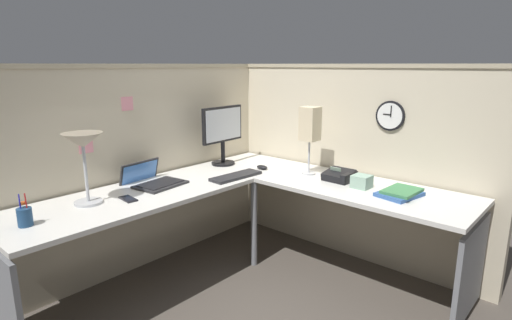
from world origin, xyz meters
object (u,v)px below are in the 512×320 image
object	(u,v)px
computer_mouse	(262,167)
desk_lamp_paper	(310,126)
book_stack	(400,193)
tissue_box	(362,182)
laptop	(151,180)
wall_clock	(390,116)
cell_phone	(128,199)
office_phone	(340,176)
keyboard	(236,176)
desk_lamp_dome	(83,146)
pen_cup	(25,217)
monitor	(223,131)

from	to	relation	value
computer_mouse	desk_lamp_paper	bearing A→B (deg)	-70.44
book_stack	tissue_box	distance (m)	0.28
laptop	wall_clock	distance (m)	1.82
cell_phone	office_phone	distance (m)	1.51
keyboard	wall_clock	bearing A→B (deg)	-45.92
desk_lamp_dome	wall_clock	world-z (taller)	wall_clock
laptop	keyboard	world-z (taller)	laptop
pen_cup	desk_lamp_paper	size ratio (longest dim) A/B	0.34
laptop	desk_lamp_dome	bearing A→B (deg)	-171.46
office_phone	tissue_box	bearing A→B (deg)	-104.48
monitor	computer_mouse	distance (m)	0.47
computer_mouse	pen_cup	bearing A→B (deg)	174.67
computer_mouse	cell_phone	xyz separation A→B (m)	(-1.16, 0.14, -0.01)
cell_phone	wall_clock	xyz separation A→B (m)	(1.59, -1.02, 0.47)
desk_lamp_paper	pen_cup	bearing A→B (deg)	164.20
keyboard	tissue_box	world-z (taller)	tissue_box
pen_cup	monitor	bearing A→B (deg)	6.84
laptop	computer_mouse	world-z (taller)	laptop
book_stack	desk_lamp_paper	xyz separation A→B (m)	(0.06, 0.77, 0.36)
cell_phone	tissue_box	distance (m)	1.58
monitor	keyboard	xyz separation A→B (m)	(-0.23, -0.38, -0.28)
tissue_box	desk_lamp_paper	bearing A→B (deg)	82.82
laptop	book_stack	world-z (taller)	laptop
pen_cup	tissue_box	distance (m)	2.10
monitor	desk_lamp_dome	bearing A→B (deg)	-175.25
wall_clock	pen_cup	bearing A→B (deg)	154.48
pen_cup	tissue_box	xyz separation A→B (m)	(1.83, -1.02, -0.01)
book_stack	computer_mouse	bearing A→B (deg)	93.63
computer_mouse	keyboard	bearing A→B (deg)	-177.52
monitor	computer_mouse	bearing A→B (deg)	-75.68
monitor	laptop	bearing A→B (deg)	-177.85
keyboard	computer_mouse	bearing A→B (deg)	5.60
office_phone	desk_lamp_dome	bearing A→B (deg)	148.36
desk_lamp_dome	wall_clock	distance (m)	2.12
desk_lamp_dome	computer_mouse	bearing A→B (deg)	-10.76
laptop	pen_cup	xyz separation A→B (m)	(-0.91, -0.17, 0.03)
monitor	cell_phone	xyz separation A→B (m)	(-1.07, -0.22, -0.29)
keyboard	pen_cup	bearing A→B (deg)	176.05
monitor	computer_mouse	world-z (taller)	monitor
wall_clock	desk_lamp_dome	bearing A→B (deg)	147.53
office_phone	laptop	bearing A→B (deg)	134.39
desk_lamp_dome	tissue_box	bearing A→B (deg)	-38.00
monitor	pen_cup	bearing A→B (deg)	-173.16
computer_mouse	cell_phone	distance (m)	1.17
book_stack	wall_clock	xyz separation A→B (m)	(0.36, 0.26, 0.45)
desk_lamp_dome	cell_phone	bearing A→B (deg)	-30.55
cell_phone	book_stack	bearing A→B (deg)	-40.43
laptop	office_phone	bearing A→B (deg)	-45.61
desk_lamp_paper	desk_lamp_dome	bearing A→B (deg)	157.13
laptop	desk_lamp_paper	bearing A→B (deg)	-35.81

